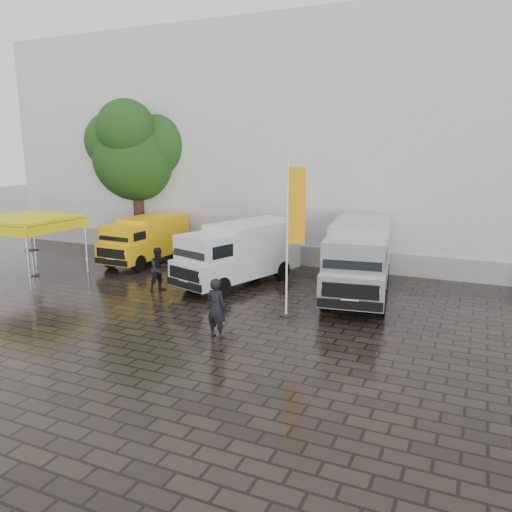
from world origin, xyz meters
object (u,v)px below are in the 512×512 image
at_px(canopy_tent, 28,220).
at_px(cocktail_table, 33,263).
at_px(van_yellow, 145,241).
at_px(flagpole, 292,231).
at_px(van_silver, 359,260).
at_px(van_white, 239,254).
at_px(person_front, 216,308).
at_px(person_tent, 159,269).

bearing_deg(canopy_tent, cocktail_table, 131.54).
height_order(van_yellow, flagpole, flagpole).
relative_size(flagpole, cocktail_table, 4.44).
bearing_deg(van_silver, van_yellow, 165.36).
bearing_deg(cocktail_table, van_silver, 11.66).
bearing_deg(van_silver, cocktail_table, -176.51).
bearing_deg(van_white, van_yellow, -177.07).
distance_m(van_yellow, person_front, 11.10).
height_order(flagpole, person_front, flagpole).
height_order(van_yellow, canopy_tent, canopy_tent).
distance_m(flagpole, person_tent, 6.42).
xyz_separation_m(van_silver, canopy_tent, (-14.10, -3.21, 1.17)).
xyz_separation_m(canopy_tent, person_front, (11.14, -3.02, -1.66)).
relative_size(van_white, van_silver, 0.90).
xyz_separation_m(person_front, person_tent, (-4.62, 3.60, -0.05)).
height_order(van_white, van_silver, van_silver).
height_order(van_white, person_front, van_white).
bearing_deg(van_white, person_front, -52.33).
bearing_deg(van_white, canopy_tent, -144.62).
height_order(van_yellow, van_silver, van_silver).
bearing_deg(person_tent, van_silver, -44.87).
relative_size(van_silver, person_tent, 3.68).
height_order(van_white, flagpole, flagpole).
height_order(canopy_tent, flagpole, flagpole).
distance_m(van_white, flagpole, 4.92).
relative_size(van_silver, cocktail_table, 5.52).
xyz_separation_m(van_white, cocktail_table, (-9.25, -2.60, -0.70)).
bearing_deg(flagpole, van_yellow, 154.21).
height_order(van_white, canopy_tent, canopy_tent).
relative_size(van_yellow, canopy_tent, 1.44).
distance_m(van_yellow, cocktail_table, 5.30).
bearing_deg(canopy_tent, van_yellow, 56.69).
bearing_deg(cocktail_table, person_tent, 2.83).
xyz_separation_m(van_white, person_front, (2.11, -5.86, -0.36)).
relative_size(van_silver, canopy_tent, 1.90).
distance_m(van_silver, cocktail_table, 14.64).
relative_size(van_white, person_tent, 3.33).
bearing_deg(cocktail_table, canopy_tent, -48.46).
xyz_separation_m(van_yellow, van_white, (6.09, -1.63, 0.15)).
bearing_deg(person_tent, canopy_tent, 121.16).
xyz_separation_m(van_yellow, person_tent, (3.58, -3.89, -0.26)).
relative_size(van_yellow, van_silver, 0.76).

